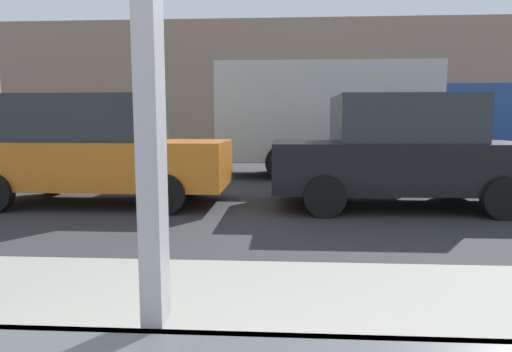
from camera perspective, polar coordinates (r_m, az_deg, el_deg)
ground_plane at (r=9.01m, az=1.51°, el=-2.11°), size 60.00×60.00×0.00m
sidewalk_strip at (r=2.85m, az=-3.15°, el=-21.35°), size 16.00×2.80×0.16m
building_facade_far at (r=22.34m, az=2.71°, el=11.60°), size 28.00×1.20×6.42m
parked_car_orange at (r=8.16m, az=-20.02°, el=3.15°), size 4.48×1.96×1.89m
parked_car_black at (r=7.74m, az=18.18°, el=2.99°), size 4.22×2.07×1.87m
box_truck at (r=11.89m, az=12.36°, el=7.69°), size 7.26×2.44×2.91m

